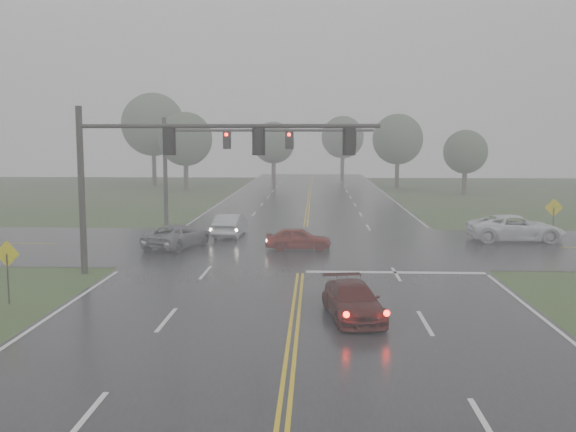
{
  "coord_description": "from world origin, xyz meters",
  "views": [
    {
      "loc": [
        0.71,
        -15.66,
        6.32
      ],
      "look_at": [
        -0.66,
        16.0,
        2.51
      ],
      "focal_mm": 40.0,
      "sensor_mm": 36.0,
      "label": 1
    }
  ],
  "objects_px": {
    "sedan_silver": "(231,237)",
    "car_grey": "(178,248)",
    "signal_gantry_far": "(230,150)",
    "sedan_maroon": "(353,318)",
    "pickup_white": "(516,241)",
    "signal_gantry_near": "(172,157)",
    "sedan_red": "(298,250)"
  },
  "relations": [
    {
      "from": "car_grey",
      "to": "signal_gantry_far",
      "type": "height_order",
      "value": "signal_gantry_far"
    },
    {
      "from": "pickup_white",
      "to": "signal_gantry_near",
      "type": "bearing_deg",
      "value": 118.77
    },
    {
      "from": "sedan_maroon",
      "to": "signal_gantry_far",
      "type": "distance_m",
      "value": 25.62
    },
    {
      "from": "pickup_white",
      "to": "signal_gantry_near",
      "type": "xyz_separation_m",
      "value": [
        -19.07,
        -10.58,
        5.5
      ]
    },
    {
      "from": "sedan_silver",
      "to": "signal_gantry_far",
      "type": "relative_size",
      "value": 0.3
    },
    {
      "from": "signal_gantry_far",
      "to": "signal_gantry_near",
      "type": "bearing_deg",
      "value": -91.6
    },
    {
      "from": "sedan_maroon",
      "to": "car_grey",
      "type": "relative_size",
      "value": 0.87
    },
    {
      "from": "signal_gantry_far",
      "to": "sedan_silver",
      "type": "bearing_deg",
      "value": -82.78
    },
    {
      "from": "sedan_silver",
      "to": "car_grey",
      "type": "height_order",
      "value": "sedan_silver"
    },
    {
      "from": "car_grey",
      "to": "sedan_red",
      "type": "bearing_deg",
      "value": -164.19
    },
    {
      "from": "signal_gantry_near",
      "to": "signal_gantry_far",
      "type": "distance_m",
      "value": 16.73
    },
    {
      "from": "sedan_silver",
      "to": "pickup_white",
      "type": "relative_size",
      "value": 0.77
    },
    {
      "from": "sedan_maroon",
      "to": "sedan_silver",
      "type": "relative_size",
      "value": 0.95
    },
    {
      "from": "sedan_red",
      "to": "pickup_white",
      "type": "distance_m",
      "value": 13.91
    },
    {
      "from": "pickup_white",
      "to": "signal_gantry_far",
      "type": "relative_size",
      "value": 0.39
    },
    {
      "from": "car_grey",
      "to": "pickup_white",
      "type": "bearing_deg",
      "value": -151.94
    },
    {
      "from": "pickup_white",
      "to": "signal_gantry_far",
      "type": "bearing_deg",
      "value": 71.47
    },
    {
      "from": "sedan_maroon",
      "to": "sedan_red",
      "type": "xyz_separation_m",
      "value": [
        -2.32,
        14.06,
        0.0
      ]
    },
    {
      "from": "sedan_red",
      "to": "signal_gantry_near",
      "type": "relative_size",
      "value": 0.27
    },
    {
      "from": "signal_gantry_near",
      "to": "signal_gantry_far",
      "type": "bearing_deg",
      "value": 88.4
    },
    {
      "from": "sedan_maroon",
      "to": "pickup_white",
      "type": "xyz_separation_m",
      "value": [
        11.1,
        17.72,
        0.0
      ]
    },
    {
      "from": "sedan_maroon",
      "to": "sedan_silver",
      "type": "distance_m",
      "value": 20.1
    },
    {
      "from": "sedan_maroon",
      "to": "signal_gantry_near",
      "type": "distance_m",
      "value": 12.03
    },
    {
      "from": "sedan_silver",
      "to": "signal_gantry_far",
      "type": "bearing_deg",
      "value": -78.95
    },
    {
      "from": "pickup_white",
      "to": "car_grey",
      "type": "bearing_deg",
      "value": 98.8
    },
    {
      "from": "sedan_silver",
      "to": "car_grey",
      "type": "bearing_deg",
      "value": 64.3
    },
    {
      "from": "car_grey",
      "to": "signal_gantry_near",
      "type": "relative_size",
      "value": 0.35
    },
    {
      "from": "pickup_white",
      "to": "sedan_maroon",
      "type": "bearing_deg",
      "value": 147.67
    },
    {
      "from": "signal_gantry_near",
      "to": "sedan_maroon",
      "type": "bearing_deg",
      "value": -41.84
    },
    {
      "from": "sedan_red",
      "to": "car_grey",
      "type": "bearing_deg",
      "value": 86.56
    },
    {
      "from": "sedan_red",
      "to": "signal_gantry_far",
      "type": "distance_m",
      "value": 12.41
    },
    {
      "from": "signal_gantry_far",
      "to": "sedan_maroon",
      "type": "bearing_deg",
      "value": -72.55
    }
  ]
}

